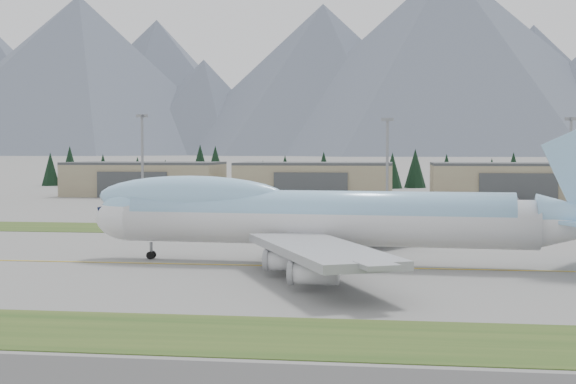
# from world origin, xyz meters

# --- Properties ---
(ground) EXTENTS (7000.00, 7000.00, 0.00)m
(ground) POSITION_xyz_m (0.00, 0.00, 0.00)
(ground) COLOR slate
(ground) RESTS_ON ground
(grass_strip_near) EXTENTS (400.00, 14.00, 0.08)m
(grass_strip_near) POSITION_xyz_m (0.00, -38.00, 0.00)
(grass_strip_near) COLOR #28491A
(grass_strip_near) RESTS_ON ground
(grass_strip_far) EXTENTS (400.00, 18.00, 0.08)m
(grass_strip_far) POSITION_xyz_m (0.00, 45.00, 0.00)
(grass_strip_far) COLOR #28491A
(grass_strip_far) RESTS_ON ground
(taxiway_line_main) EXTENTS (400.00, 0.40, 0.02)m
(taxiway_line_main) POSITION_xyz_m (0.00, 0.00, 0.00)
(taxiway_line_main) COLOR yellow
(taxiway_line_main) RESTS_ON ground
(boeing_747_freighter) EXTENTS (70.10, 60.46, 18.48)m
(boeing_747_freighter) POSITION_xyz_m (0.31, 2.74, 6.09)
(boeing_747_freighter) COLOR silver
(boeing_747_freighter) RESTS_ON ground
(hangar_left) EXTENTS (48.00, 26.60, 10.80)m
(hangar_left) POSITION_xyz_m (-70.00, 149.90, 5.39)
(hangar_left) COLOR gray
(hangar_left) RESTS_ON ground
(hangar_center) EXTENTS (48.00, 26.60, 10.80)m
(hangar_center) POSITION_xyz_m (-15.00, 149.90, 5.39)
(hangar_center) COLOR gray
(hangar_center) RESTS_ON ground
(hangar_right) EXTENTS (48.00, 26.60, 10.80)m
(hangar_right) POSITION_xyz_m (45.00, 149.90, 5.39)
(hangar_right) COLOR gray
(hangar_right) RESTS_ON ground
(floodlight_masts) EXTENTS (182.70, 11.02, 24.44)m
(floodlight_masts) POSITION_xyz_m (-4.63, 110.67, 16.39)
(floodlight_masts) COLOR gray
(floodlight_masts) RESTS_ON ground
(service_vehicle_a) EXTENTS (1.78, 3.87, 1.29)m
(service_vehicle_a) POSITION_xyz_m (-26.59, 114.59, 0.00)
(service_vehicle_a) COLOR #B9B9BB
(service_vehicle_a) RESTS_ON ground
(service_vehicle_b) EXTENTS (3.74, 1.43, 1.22)m
(service_vehicle_b) POSITION_xyz_m (13.45, 118.72, 0.00)
(service_vehicle_b) COLOR #C3DD37
(service_vehicle_b) RESTS_ON ground
(service_vehicle_c) EXTENTS (1.86, 4.34, 1.25)m
(service_vehicle_c) POSITION_xyz_m (44.04, 134.53, 0.00)
(service_vehicle_c) COLOR silver
(service_vehicle_c) RESTS_ON ground
(conifer_belt) EXTENTS (272.88, 15.33, 16.93)m
(conifer_belt) POSITION_xyz_m (-7.72, 211.98, 7.06)
(conifer_belt) COLOR black
(conifer_belt) RESTS_ON ground
(mountain_ridge_front) EXTENTS (4227.95, 1264.05, 527.14)m
(mountain_ridge_front) POSITION_xyz_m (-89.25, 2215.70, 229.44)
(mountain_ridge_front) COLOR slate
(mountain_ridge_front) RESTS_ON ground
(mountain_ridge_rear) EXTENTS (4526.84, 1038.34, 519.17)m
(mountain_ridge_rear) POSITION_xyz_m (89.50, 2900.00, 256.51)
(mountain_ridge_rear) COLOR slate
(mountain_ridge_rear) RESTS_ON ground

